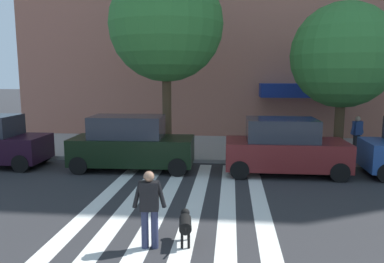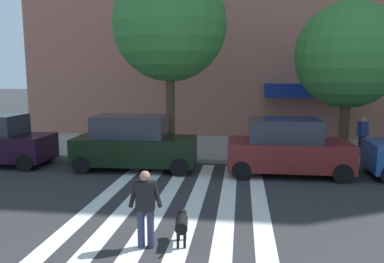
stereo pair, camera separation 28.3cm
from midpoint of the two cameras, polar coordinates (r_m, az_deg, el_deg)
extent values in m
plane|color=#2B2B2D|center=(9.48, 0.02, -13.49)|extent=(160.00, 160.00, 0.00)
cube|color=gray|center=(18.22, 3.00, -2.43)|extent=(80.00, 6.00, 0.15)
cube|color=silver|center=(10.17, -16.81, -12.27)|extent=(0.45, 11.65, 0.01)
cube|color=silver|center=(9.87, -11.86, -12.73)|extent=(0.45, 11.65, 0.01)
cube|color=silver|center=(9.64, -6.62, -13.12)|extent=(0.45, 11.65, 0.01)
cube|color=silver|center=(9.49, -1.17, -13.42)|extent=(0.45, 11.65, 0.01)
cube|color=silver|center=(9.43, 4.42, -13.59)|extent=(0.45, 11.65, 0.01)
cube|color=silver|center=(9.46, 10.04, -13.65)|extent=(0.45, 11.65, 0.01)
cube|color=navy|center=(20.64, 16.88, 5.99)|extent=(5.03, 1.60, 0.70)
cylinder|color=black|center=(16.70, -22.13, -3.19)|extent=(0.66, 0.23, 0.66)
cylinder|color=black|center=(15.29, -24.99, -4.42)|extent=(0.66, 0.23, 0.66)
cube|color=black|center=(14.35, -9.55, -2.84)|extent=(4.60, 1.95, 0.99)
cube|color=#232833|center=(14.25, -10.35, 0.72)|extent=(2.70, 1.67, 0.81)
cylinder|color=black|center=(14.93, -2.06, -3.90)|extent=(0.67, 0.24, 0.66)
cylinder|color=black|center=(13.34, -2.82, -5.43)|extent=(0.67, 0.24, 0.66)
cylinder|color=black|center=(15.71, -15.17, -3.57)|extent=(0.67, 0.24, 0.66)
cylinder|color=black|center=(14.21, -17.35, -4.94)|extent=(0.67, 0.24, 0.66)
cube|color=maroon|center=(13.96, 13.41, -3.32)|extent=(4.30, 2.02, 0.97)
cube|color=#232833|center=(13.79, 12.84, 0.28)|extent=(2.46, 1.76, 0.79)
cylinder|color=black|center=(15.24, 19.11, -4.12)|extent=(0.66, 0.23, 0.66)
cylinder|color=black|center=(13.52, 20.92, -5.80)|extent=(0.66, 0.23, 0.66)
cylinder|color=black|center=(14.80, 6.47, -4.06)|extent=(0.66, 0.23, 0.66)
cylinder|color=black|center=(13.03, 6.61, -5.81)|extent=(0.66, 0.23, 0.66)
cylinder|color=black|center=(15.68, 24.86, -4.10)|extent=(0.67, 0.24, 0.66)
cylinder|color=#4C3823|center=(16.03, -4.33, 3.84)|extent=(0.38, 0.38, 4.17)
sphere|color=#337533|center=(16.10, -4.47, 15.92)|extent=(4.71, 4.71, 4.71)
cylinder|color=#4C3823|center=(16.86, 21.00, 1.56)|extent=(0.39, 0.39, 3.02)
sphere|color=#337533|center=(16.77, 21.51, 10.70)|extent=(4.29, 4.29, 4.29)
cylinder|color=#282D4C|center=(8.09, -8.18, -14.45)|extent=(0.17, 0.17, 0.82)
cylinder|color=#282D4C|center=(8.06, -6.72, -14.48)|extent=(0.17, 0.17, 0.82)
cube|color=black|center=(7.82, -7.55, -9.67)|extent=(0.41, 0.29, 0.60)
cylinder|color=black|center=(7.84, -9.32, -9.44)|extent=(0.23, 0.12, 0.57)
cylinder|color=black|center=(7.79, -5.78, -9.49)|extent=(0.23, 0.12, 0.57)
sphere|color=#936B51|center=(7.71, -7.61, -6.78)|extent=(0.25, 0.25, 0.22)
cylinder|color=black|center=(8.16, -2.05, -13.84)|extent=(0.33, 0.61, 0.26)
sphere|color=black|center=(8.47, -2.02, -12.25)|extent=(0.22, 0.22, 0.20)
cylinder|color=black|center=(7.78, -2.09, -14.60)|extent=(0.07, 0.24, 0.16)
cylinder|color=black|center=(8.46, -2.51, -15.12)|extent=(0.06, 0.06, 0.32)
cylinder|color=black|center=(8.46, -1.53, -15.12)|extent=(0.06, 0.06, 0.32)
cylinder|color=black|center=(8.09, -2.57, -16.29)|extent=(0.06, 0.06, 0.32)
cylinder|color=black|center=(8.09, -1.54, -16.29)|extent=(0.06, 0.06, 0.32)
cylinder|color=black|center=(17.79, 23.01, -1.80)|extent=(0.20, 0.20, 0.82)
cylinder|color=black|center=(17.93, 23.48, -1.75)|extent=(0.20, 0.20, 0.82)
cube|color=navy|center=(17.75, 23.38, 0.48)|extent=(0.45, 0.38, 0.60)
cylinder|color=navy|center=(17.59, 22.81, 0.54)|extent=(0.24, 0.18, 0.57)
cylinder|color=navy|center=(17.91, 23.95, 0.61)|extent=(0.24, 0.18, 0.57)
sphere|color=beige|center=(17.71, 23.46, 1.79)|extent=(0.29, 0.29, 0.22)
camera|label=1|loc=(0.14, -90.76, -0.12)|focal=35.16mm
camera|label=2|loc=(0.14, 89.24, 0.12)|focal=35.16mm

